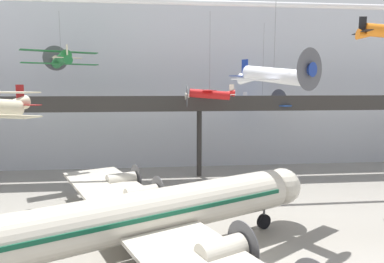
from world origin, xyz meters
TOP-DOWN VIEW (x-y plane):
  - ground_plane at (0.00, 0.00)m, footprint 260.00×260.00m
  - hangar_back_wall at (0.00, 30.54)m, footprint 140.00×3.00m
  - mezzanine_walkway at (0.00, 22.51)m, footprint 110.00×3.20m
  - ceiling_truss_beam at (0.00, 16.26)m, footprint 120.00×0.60m
  - airliner_silver_main at (-7.18, 0.11)m, footprint 29.16×34.35m
  - suspended_plane_green_biplane at (-17.30, 20.76)m, footprint 8.64×7.62m
  - suspended_plane_red_highwing at (0.56, 18.06)m, footprint 6.06×7.42m
  - suspended_plane_blue_trainer at (9.06, 24.24)m, footprint 7.60×8.58m
  - suspended_plane_white_twin at (4.19, 5.79)m, footprint 8.74×7.93m

SIDE VIEW (x-z plane):
  - ground_plane at x=0.00m, z-range 0.00..0.00m
  - airliner_silver_main at x=-7.18m, z-range -1.46..8.36m
  - mezzanine_walkway at x=0.00m, z-range 3.91..15.14m
  - suspended_plane_blue_trainer at x=9.06m, z-range 4.09..16.33m
  - suspended_plane_red_highwing at x=0.56m, z-range 5.93..17.16m
  - hangar_back_wall at x=0.00m, z-range 0.00..24.96m
  - suspended_plane_white_twin at x=4.19m, z-range 8.78..17.95m
  - suspended_plane_green_biplane at x=-17.30m, z-range 12.27..19.17m
  - ceiling_truss_beam at x=0.00m, z-range 21.38..21.98m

